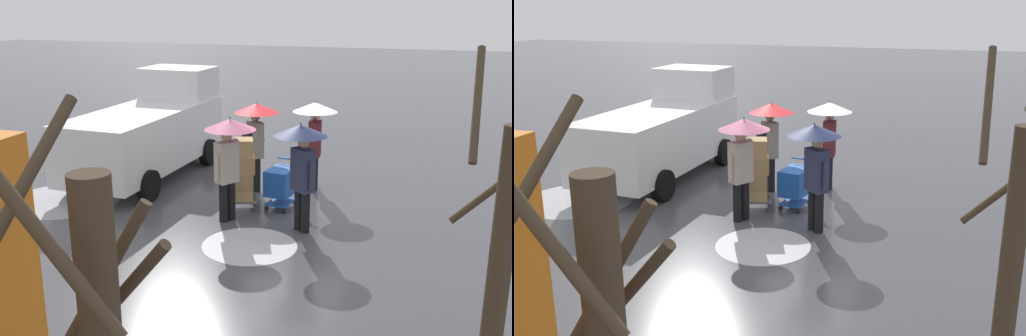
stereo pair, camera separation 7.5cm
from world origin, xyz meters
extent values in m
plane|color=#4C4C51|center=(0.00, 0.00, 0.00)|extent=(90.00, 90.00, 0.00)
cylinder|color=#999BA0|center=(4.79, 1.75, 0.00)|extent=(2.53, 2.53, 0.01)
cylinder|color=silver|center=(-0.05, 2.82, 0.00)|extent=(1.77, 1.77, 0.01)
cube|color=white|center=(3.88, -0.49, 1.06)|extent=(2.08, 5.24, 1.40)
cube|color=white|center=(3.83, -2.39, 2.18)|extent=(1.87, 1.44, 0.84)
cube|color=black|center=(3.82, -3.11, 1.38)|extent=(1.66, 0.10, 0.63)
cube|color=#232326|center=(3.81, -3.15, 0.32)|extent=(1.96, 0.20, 0.24)
cylinder|color=black|center=(4.82, -2.13, 0.36)|extent=(0.26, 0.73, 0.72)
cylinder|color=black|center=(2.86, -2.08, 0.36)|extent=(0.26, 0.73, 0.72)
cylinder|color=black|center=(4.89, 1.10, 0.36)|extent=(0.26, 0.73, 0.72)
cylinder|color=black|center=(2.93, 1.14, 0.36)|extent=(0.26, 0.73, 0.72)
cube|color=#1951B2|center=(-0.02, 0.63, 0.60)|extent=(0.62, 0.83, 0.56)
cube|color=#1951B2|center=(-0.02, 0.63, 0.14)|extent=(0.56, 0.74, 0.04)
cylinder|color=#1951B2|center=(-0.08, 0.22, 1.00)|extent=(0.58, 0.12, 0.04)
sphere|color=black|center=(-0.18, 0.96, 0.05)|extent=(0.10, 0.10, 0.10)
sphere|color=black|center=(0.23, 0.91, 0.05)|extent=(0.10, 0.10, 0.10)
sphere|color=black|center=(-0.27, 0.36, 0.05)|extent=(0.10, 0.10, 0.10)
sphere|color=black|center=(0.14, 0.30, 0.05)|extent=(0.10, 0.10, 0.10)
cube|color=#515156|center=(0.74, 0.93, 0.22)|extent=(0.67, 0.73, 0.03)
cylinder|color=#515156|center=(0.65, 0.57, 0.77)|extent=(0.04, 0.04, 1.10)
cylinder|color=#515156|center=(1.05, 0.74, 0.77)|extent=(0.04, 0.04, 1.10)
cylinder|color=black|center=(0.63, 0.57, 0.10)|extent=(0.12, 0.20, 0.20)
cylinder|color=black|center=(1.07, 0.74, 0.10)|extent=(0.12, 0.20, 0.20)
cube|color=tan|center=(0.74, 0.93, 0.38)|extent=(0.55, 0.62, 0.29)
cube|color=#A37F51|center=(0.74, 0.93, 0.67)|extent=(0.57, 0.68, 0.29)
cube|color=#A37F51|center=(0.74, 0.93, 1.00)|extent=(0.61, 0.61, 0.36)
cube|color=tan|center=(0.74, 0.93, 1.36)|extent=(0.55, 0.59, 0.37)
cylinder|color=black|center=(0.97, -0.44, 0.41)|extent=(0.18, 0.18, 0.82)
cylinder|color=black|center=(0.85, -0.29, 0.41)|extent=(0.18, 0.18, 0.82)
cube|color=slate|center=(0.91, -0.37, 1.24)|extent=(0.49, 0.52, 0.84)
sphere|color=tan|center=(0.91, -0.37, 1.78)|extent=(0.22, 0.22, 0.22)
cylinder|color=slate|center=(1.07, -0.57, 1.19)|extent=(0.10, 0.10, 0.55)
cylinder|color=slate|center=(0.78, -0.24, 1.46)|extent=(0.30, 0.27, 0.50)
cylinder|color=#333338|center=(0.85, -0.29, 1.62)|extent=(0.02, 0.02, 0.86)
cone|color=red|center=(0.85, -0.29, 2.00)|extent=(1.04, 1.04, 0.22)
sphere|color=#333338|center=(0.85, -0.29, 2.13)|extent=(0.04, 0.04, 0.04)
cube|color=black|center=(1.07, -0.24, 1.28)|extent=(0.31, 0.33, 0.44)
cylinder|color=black|center=(-0.36, -1.03, 0.41)|extent=(0.18, 0.18, 0.82)
cylinder|color=black|center=(-0.39, -0.84, 0.41)|extent=(0.18, 0.18, 0.82)
cube|color=#5B1E23|center=(-0.38, -0.93, 1.24)|extent=(0.34, 0.48, 0.84)
sphere|color=beige|center=(-0.38, -0.93, 1.78)|extent=(0.22, 0.22, 0.22)
cylinder|color=#5B1E23|center=(-0.34, -1.19, 1.19)|extent=(0.10, 0.10, 0.55)
cylinder|color=#5B1E23|center=(-0.42, -0.76, 1.46)|extent=(0.31, 0.14, 0.50)
cylinder|color=#333338|center=(-0.39, -0.84, 1.62)|extent=(0.02, 0.02, 0.86)
cone|color=white|center=(-0.39, -0.84, 2.00)|extent=(1.04, 1.04, 0.22)
sphere|color=#333338|center=(-0.39, -0.84, 2.13)|extent=(0.04, 0.04, 0.04)
cylinder|color=black|center=(0.87, 1.80, 0.41)|extent=(0.18, 0.18, 0.82)
cylinder|color=black|center=(0.77, 1.63, 0.41)|extent=(0.18, 0.18, 0.82)
cube|color=#B2A899|center=(0.82, 1.71, 1.24)|extent=(0.46, 0.52, 0.84)
sphere|color=tan|center=(0.82, 1.71, 1.78)|extent=(0.22, 0.22, 0.22)
cylinder|color=#B2A899|center=(0.94, 1.94, 1.19)|extent=(0.10, 0.10, 0.55)
cylinder|color=#B2A899|center=(0.74, 1.55, 1.46)|extent=(0.31, 0.24, 0.50)
cylinder|color=#333338|center=(0.77, 1.63, 1.62)|extent=(0.02, 0.02, 0.86)
cone|color=#E0668E|center=(0.77, 1.63, 2.00)|extent=(1.04, 1.04, 0.22)
sphere|color=#333338|center=(0.77, 1.63, 2.13)|extent=(0.04, 0.04, 0.04)
cylinder|color=black|center=(-0.86, 1.84, 0.41)|extent=(0.18, 0.18, 0.82)
cylinder|color=black|center=(-0.70, 1.72, 0.41)|extent=(0.18, 0.18, 0.82)
cube|color=#282D47|center=(-0.78, 1.78, 1.24)|extent=(0.52, 0.49, 0.84)
sphere|color=tan|center=(-0.78, 1.78, 1.78)|extent=(0.22, 0.22, 0.22)
cylinder|color=#282D47|center=(-0.98, 1.94, 1.19)|extent=(0.10, 0.10, 0.55)
cylinder|color=#282D47|center=(-0.62, 1.69, 1.46)|extent=(0.26, 0.30, 0.50)
cylinder|color=#333338|center=(-0.70, 1.72, 1.62)|extent=(0.02, 0.02, 0.86)
cone|color=navy|center=(-0.70, 1.72, 2.00)|extent=(1.04, 1.04, 0.22)
sphere|color=#333338|center=(-0.70, 1.72, 2.13)|extent=(0.04, 0.04, 0.04)
cylinder|color=#423323|center=(-3.99, 6.18, 1.60)|extent=(0.24, 0.24, 3.19)
cylinder|color=#423323|center=(-3.61, 6.18, 3.39)|extent=(0.08, 0.83, 1.08)
cylinder|color=#423323|center=(-3.91, 5.74, 2.42)|extent=(0.95, 0.26, 0.90)
cylinder|color=#423323|center=(-1.61, 9.49, 2.69)|extent=(0.62, 0.16, 0.70)
cylinder|color=#423323|center=(-1.58, 10.09, 3.14)|extent=(0.71, 0.11, 0.85)
cylinder|color=#423323|center=(-1.46, 9.52, 2.75)|extent=(0.59, 0.32, 0.97)
cylinder|color=#423323|center=(-1.07, 9.72, 3.31)|extent=(0.17, 1.06, 0.99)
camera|label=1|loc=(-3.37, 12.32, 4.36)|focal=41.33mm
camera|label=2|loc=(-3.44, 12.29, 4.36)|focal=41.33mm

